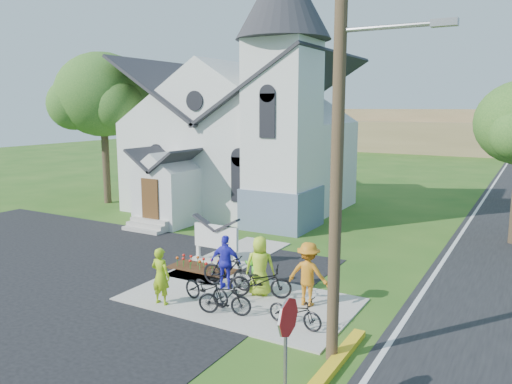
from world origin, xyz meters
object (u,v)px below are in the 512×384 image
Objects in this scene: bike_3 at (225,299)px; cyclist_4 at (260,266)px; cyclist_1 at (257,265)px; bike_2 at (260,281)px; utility_pole at (341,130)px; bike_4 at (295,311)px; church_sign at (216,237)px; bike_1 at (227,271)px; cyclist_3 at (308,274)px; cyclist_0 at (161,276)px; bike_0 at (206,288)px; stop_sign at (287,334)px; cyclist_2 at (226,262)px.

bike_3 is 0.83× the size of cyclist_4.
cyclist_1 reaches higher than bike_2.
utility_pole is 5.27m from bike_4.
utility_pole is at bearing -35.60° from church_sign.
cyclist_3 is (2.86, 0.00, 0.39)m from bike_1.
cyclist_0 is 1.42m from bike_0.
stop_sign is 1.51× the size of cyclist_1.
bike_2 is (1.34, -0.20, -0.06)m from bike_1.
stop_sign reaches higher than cyclist_1.
cyclist_0 is 3.12m from cyclist_1.
cyclist_2 is at bearing 15.19° from bike_3.
cyclist_0 is at bearing 154.54° from bike_1.
cyclist_0 is (-5.70, 0.50, -4.48)m from utility_pole.
cyclist_2 is 2.89m from cyclist_3.
bike_0 is 1.69m from bike_2.
cyclist_0 is 1.05× the size of cyclist_1.
cyclist_2 is 0.94× the size of cyclist_4.
utility_pole reaches higher than bike_2.
cyclist_1 is at bearing -32.02° from church_sign.
bike_0 is 1.00× the size of cyclist_2.
bike_0 is at bearing 139.70° from stop_sign.
cyclist_0 reaches higher than bike_0.
bike_1 is at bearing -133.38° from cyclist_2.
cyclist_0 is 4.24m from bike_4.
church_sign is 3.96m from bike_2.
utility_pole is at bearing -119.24° from bike_4.
bike_1 is 2.89m from cyclist_3.
bike_3 is at bearing 111.07° from cyclist_2.
cyclist_3 is at bearing -53.99° from bike_0.
church_sign reaches higher than bike_1.
bike_2 is at bearing 105.48° from cyclist_1.
bike_4 is at bearing -35.87° from church_sign.
stop_sign is 1.32× the size of cyclist_4.
stop_sign reaches higher than bike_4.
utility_pole is at bearing 121.02° from cyclist_3.
utility_pole is at bearing 140.49° from cyclist_2.
bike_0 is 0.92× the size of cyclist_3.
bike_4 is (0.31, -1.56, -0.53)m from cyclist_3.
bike_2 is (1.37, -0.16, -0.37)m from cyclist_2.
bike_4 is at bearing -147.81° from bike_2.
bike_3 is (2.11, 0.26, -0.40)m from cyclist_0.
stop_sign reaches higher than bike_3.
stop_sign is 4.29m from bike_4.
bike_3 is at bearing 42.50° from cyclist_3.
cyclist_2 is at bearing -3.16° from cyclist_3.
stop_sign is at bearing -88.51° from utility_pole.
cyclist_2 is at bearing 70.21° from bike_4.
cyclist_3 is 1.18× the size of bike_4.
utility_pole is 5.10× the size of bike_2.
cyclist_3 is at bearing -90.03° from bike_1.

